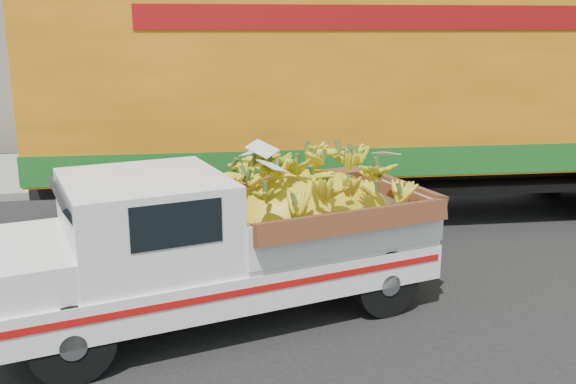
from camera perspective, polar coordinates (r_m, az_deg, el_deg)
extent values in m
plane|color=black|center=(7.89, 1.25, -9.58)|extent=(100.00, 100.00, 0.00)
cube|color=gray|center=(13.22, -4.39, 0.68)|extent=(60.00, 0.25, 0.15)
cube|color=gray|center=(15.26, -5.44, 2.50)|extent=(60.00, 4.00, 0.14)
cylinder|color=black|center=(6.39, -18.67, -12.56)|extent=(0.82, 0.40, 0.79)
cylinder|color=black|center=(7.77, -20.02, -7.74)|extent=(0.82, 0.40, 0.79)
cylinder|color=black|center=(7.46, 8.64, -7.91)|extent=(0.82, 0.40, 0.79)
cylinder|color=black|center=(8.68, 3.11, -4.52)|extent=(0.82, 0.40, 0.79)
cube|color=silver|center=(7.30, -6.41, -6.81)|extent=(5.16, 2.83, 0.41)
cube|color=#A50F0C|center=(6.50, -3.88, -8.86)|extent=(4.66, 1.09, 0.07)
cube|color=silver|center=(6.85, -22.63, -5.87)|extent=(1.24, 1.82, 0.37)
cube|color=silver|center=(6.90, -12.50, -2.47)|extent=(1.95, 2.02, 0.93)
cube|color=black|center=(6.08, -9.84, -2.90)|extent=(0.86, 0.21, 0.44)
cube|color=silver|center=(7.61, 2.41, -2.12)|extent=(2.73, 2.26, 0.53)
ellipsoid|color=gold|center=(7.60, 1.70, -3.01)|extent=(2.42, 1.87, 1.33)
cylinder|color=black|center=(13.68, 22.33, 2.13)|extent=(1.12, 0.40, 1.10)
cylinder|color=black|center=(10.00, -14.30, -1.46)|extent=(1.12, 0.40, 1.10)
cylinder|color=black|center=(11.92, -13.27, 1.15)|extent=(1.12, 0.40, 1.10)
cube|color=black|center=(11.33, 9.44, 1.85)|extent=(12.04, 1.88, 0.36)
cube|color=orange|center=(11.10, 9.78, 9.94)|extent=(11.91, 3.36, 2.84)
cube|color=#1B611E|center=(11.25, 9.53, 3.99)|extent=(11.97, 3.38, 0.45)
cube|color=maroon|center=(9.87, 12.26, 14.93)|extent=(8.38, 0.64, 0.35)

